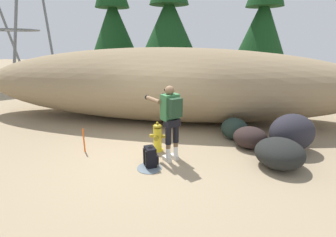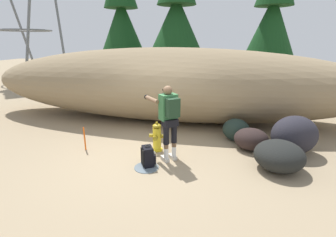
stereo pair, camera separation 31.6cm
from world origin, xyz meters
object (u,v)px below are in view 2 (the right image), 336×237
utility_worker (168,114)px  spare_backpack (148,157)px  boulder_large (279,156)px  boulder_small (294,135)px  fire_hydrant (157,138)px  survey_stake (85,139)px  boulder_outlier (236,130)px  boulder_mid (251,139)px

utility_worker → spare_backpack: (-0.37, -0.38, -0.87)m
boulder_large → boulder_small: (0.50, 0.93, 0.15)m
fire_hydrant → survey_stake: size_ratio=1.23×
boulder_outlier → spare_backpack: bearing=-135.7°
spare_backpack → boulder_mid: bearing=1.5°
boulder_large → survey_stake: size_ratio=1.75×
utility_worker → boulder_large: (2.36, 0.03, -0.77)m
spare_backpack → boulder_small: bearing=-6.8°
boulder_large → boulder_mid: (-0.46, 0.94, -0.04)m
boulder_large → survey_stake: (-4.49, 0.06, -0.01)m
boulder_outlier → survey_stake: boulder_outlier is taller
fire_hydrant → boulder_outlier: (1.94, 1.07, -0.03)m
fire_hydrant → spare_backpack: 0.82m
boulder_small → boulder_mid: bearing=179.1°
boulder_mid → survey_stake: bearing=-167.6°
boulder_outlier → utility_worker: bearing=-136.1°
utility_worker → survey_stake: bearing=46.8°
fire_hydrant → boulder_small: 3.28m
utility_worker → boulder_large: 2.49m
utility_worker → boulder_mid: 2.28m
spare_backpack → boulder_mid: (2.27, 1.35, 0.06)m
boulder_small → spare_backpack: bearing=-157.5°
boulder_mid → boulder_outlier: bearing=122.8°
survey_stake → boulder_large: bearing=-0.8°
survey_stake → fire_hydrant: bearing=11.1°
boulder_outlier → survey_stake: (-3.69, -1.41, -0.01)m
boulder_large → boulder_small: size_ratio=0.94×
boulder_outlier → boulder_mid: bearing=-57.2°
spare_backpack → boulder_outlier: bearing=15.0°
boulder_small → fire_hydrant: bearing=-170.8°
boulder_large → fire_hydrant: bearing=171.6°
fire_hydrant → boulder_large: size_ratio=0.71×
boulder_large → boulder_small: 1.07m
utility_worker → survey_stake: size_ratio=2.84×
spare_backpack → boulder_large: bearing=-20.7°
spare_backpack → boulder_outlier: (1.93, 1.88, 0.09)m
spare_backpack → boulder_small: size_ratio=0.42×
boulder_small → survey_stake: (-4.99, -0.87, -0.17)m
boulder_large → boulder_mid: bearing=116.1°
boulder_small → survey_stake: bearing=-170.1°
fire_hydrant → survey_stake: bearing=-168.9°
fire_hydrant → survey_stake: 1.79m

